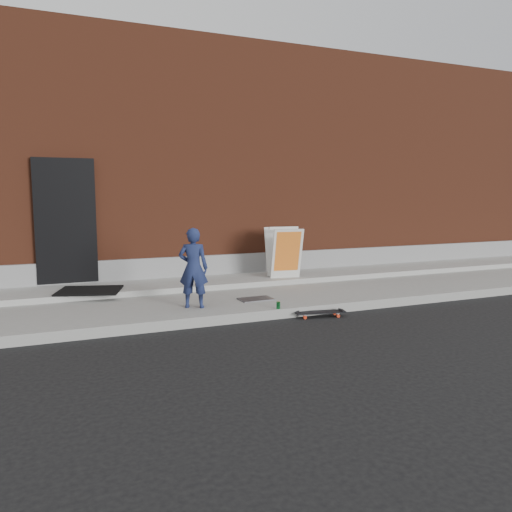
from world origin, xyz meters
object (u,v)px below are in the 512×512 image
skateboard (320,313)px  pizza_sign (284,252)px  soda_can (278,305)px  child (193,268)px

skateboard → pizza_sign: 2.40m
soda_can → skateboard: bearing=-15.0°
child → pizza_sign: (2.26, 1.51, -0.02)m
child → soda_can: bearing=178.5°
child → pizza_sign: size_ratio=1.23×
skateboard → pizza_sign: pizza_sign is taller
child → soda_can: child is taller
pizza_sign → soda_can: (-1.10, -2.09, -0.55)m
pizza_sign → soda_can: bearing=-117.8°
child → pizza_sign: bearing=-121.4°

